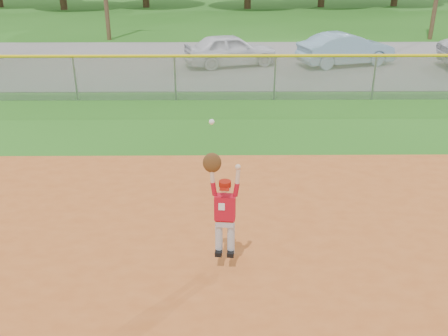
{
  "coord_description": "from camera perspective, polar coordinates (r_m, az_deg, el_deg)",
  "views": [
    {
      "loc": [
        -1.86,
        -6.44,
        4.8
      ],
      "look_at": [
        -1.78,
        1.85,
        1.1
      ],
      "focal_mm": 40.0,
      "sensor_mm": 36.0,
      "label": 1
    }
  ],
  "objects": [
    {
      "name": "car_blue",
      "position": [
        22.78,
        13.77,
        13.05
      ],
      "size": [
        4.41,
        2.62,
        1.37
      ],
      "primitive_type": "imported",
      "rotation": [
        0.0,
        0.0,
        1.87
      ],
      "color": "#84ACC5",
      "rests_on": "parking_strip"
    },
    {
      "name": "car_white_a",
      "position": [
        22.05,
        0.76,
        13.36
      ],
      "size": [
        4.3,
        2.73,
        1.36
      ],
      "primitive_type": "imported",
      "rotation": [
        0.0,
        0.0,
        1.87
      ],
      "color": "white",
      "rests_on": "parking_strip"
    },
    {
      "name": "parking_strip",
      "position": [
        23.02,
        4.18,
        11.99
      ],
      "size": [
        44.0,
        10.0,
        0.03
      ],
      "primitive_type": "cube",
      "color": "slate",
      "rests_on": "ground"
    },
    {
      "name": "ground",
      "position": [
        8.24,
        12.89,
        -12.27
      ],
      "size": [
        120.0,
        120.0,
        0.0
      ],
      "primitive_type": "plane",
      "color": "#236116",
      "rests_on": "ground"
    },
    {
      "name": "outfield_fence",
      "position": [
        17.0,
        5.84,
        10.6
      ],
      "size": [
        40.06,
        0.1,
        1.55
      ],
      "color": "gray",
      "rests_on": "ground"
    },
    {
      "name": "ballplayer",
      "position": [
        7.72,
        -0.11,
        -4.33
      ],
      "size": [
        0.58,
        0.26,
        2.26
      ],
      "color": "silver",
      "rests_on": "ground"
    }
  ]
}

